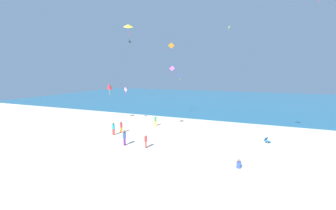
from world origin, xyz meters
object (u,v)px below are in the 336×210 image
(person_2, at_px, (124,137))
(person_5, at_px, (146,140))
(person_0, at_px, (155,120))
(person_4, at_px, (113,128))
(kite_blue, at_px, (180,75))
(kite_black, at_px, (129,41))
(kite_pink, at_px, (126,90))
(kite_orange, at_px, (171,46))
(beach_chair_mid_beach, at_px, (267,140))
(kite_yellow, at_px, (128,26))
(kite_lime, at_px, (229,28))
(person_1, at_px, (239,164))
(person_3, at_px, (121,126))
(kite_purple, at_px, (172,69))
(kite_red, at_px, (109,86))

(person_2, height_order, person_5, person_2)
(person_5, bearing_deg, person_0, 70.16)
(person_4, height_order, kite_blue, kite_blue)
(person_4, bearing_deg, kite_black, 11.70)
(kite_blue, relative_size, kite_pink, 1.04)
(person_0, xyz_separation_m, kite_orange, (0.80, 4.92, 11.66))
(beach_chair_mid_beach, distance_m, kite_yellow, 20.25)
(person_5, relative_size, kite_lime, 1.33)
(beach_chair_mid_beach, xyz_separation_m, kite_lime, (-5.51, 10.00, 15.08))
(person_1, bearing_deg, person_3, 77.78)
(beach_chair_mid_beach, distance_m, person_1, 8.21)
(person_3, xyz_separation_m, kite_yellow, (3.26, -2.68, 12.06))
(kite_orange, bearing_deg, person_4, -110.39)
(kite_purple, bearing_deg, kite_blue, 90.55)
(kite_blue, bearing_deg, kite_lime, -22.31)
(kite_lime, bearing_deg, kite_yellow, -120.98)
(kite_blue, height_order, kite_red, kite_blue)
(person_1, relative_size, kite_pink, 0.59)
(kite_orange, bearing_deg, kite_black, 178.04)
(kite_orange, bearing_deg, kite_lime, 18.55)
(beach_chair_mid_beach, height_order, kite_blue, kite_blue)
(person_0, relative_size, kite_black, 1.47)
(kite_red, bearing_deg, kite_yellow, -41.28)
(person_2, bearing_deg, person_0, 85.28)
(kite_pink, relative_size, kite_black, 1.23)
(person_3, height_order, kite_yellow, kite_yellow)
(person_3, distance_m, kite_blue, 18.28)
(kite_lime, bearing_deg, kite_black, -171.00)
(person_2, distance_m, kite_orange, 17.89)
(kite_blue, bearing_deg, kite_yellow, -89.68)
(beach_chair_mid_beach, bearing_deg, kite_lime, 160.08)
(kite_pink, bearing_deg, kite_blue, 60.58)
(kite_black, bearing_deg, beach_chair_mid_beach, -17.90)
(kite_red, bearing_deg, person_3, -42.29)
(person_2, bearing_deg, beach_chair_mid_beach, 17.96)
(person_0, relative_size, person_2, 0.91)
(beach_chair_mid_beach, relative_size, person_0, 0.51)
(person_4, distance_m, kite_red, 9.46)
(beach_chair_mid_beach, bearing_deg, person_4, -126.74)
(kite_yellow, xyz_separation_m, kite_purple, (-0.06, 14.22, -4.11))
(kite_blue, relative_size, kite_yellow, 1.10)
(kite_yellow, relative_size, kite_pink, 0.95)
(kite_orange, bearing_deg, kite_yellow, -91.84)
(person_2, distance_m, person_5, 2.58)
(person_5, bearing_deg, person_1, -44.83)
(person_5, bearing_deg, kite_orange, 60.58)
(person_5, height_order, kite_orange, kite_orange)
(kite_red, xyz_separation_m, kite_orange, (9.22, 4.74, 6.65))
(person_4, bearing_deg, kite_lime, -51.34)
(kite_blue, height_order, kite_purple, kite_purple)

